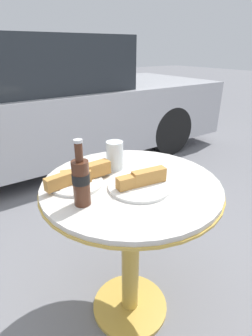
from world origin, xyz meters
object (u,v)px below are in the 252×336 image
(bistro_table, at_px, (131,218))
(lunch_plate_near, at_px, (140,183))
(drinking_glass, at_px, (115,156))
(parked_car, at_px, (35,107))
(lunch_plate_far, at_px, (79,178))
(cola_bottle_left, at_px, (81,180))

(bistro_table, relative_size, lunch_plate_near, 2.99)
(drinking_glass, distance_m, parked_car, 2.17)
(bistro_table, xyz_separation_m, parked_car, (0.28, 2.30, 0.07))
(drinking_glass, xyz_separation_m, lunch_plate_far, (-0.20, -0.05, -0.03))
(bistro_table, distance_m, drinking_glass, 0.29)
(bistro_table, distance_m, cola_bottle_left, 0.37)
(bistro_table, height_order, parked_car, parked_car)
(bistro_table, bearing_deg, drinking_glass, 83.34)
(lunch_plate_far, bearing_deg, parked_car, 77.88)
(parked_car, bearing_deg, cola_bottle_left, -102.65)
(cola_bottle_left, bearing_deg, lunch_plate_near, -5.09)
(drinking_glass, relative_size, lunch_plate_near, 0.51)
(cola_bottle_left, bearing_deg, bistro_table, 9.03)
(lunch_plate_far, xyz_separation_m, parked_car, (0.47, 2.20, -0.14))
(parked_car, bearing_deg, drinking_glass, -97.07)
(lunch_plate_near, bearing_deg, bistro_table, 90.46)
(lunch_plate_near, bearing_deg, lunch_plate_far, 138.14)
(lunch_plate_near, bearing_deg, drinking_glass, 85.32)
(lunch_plate_near, xyz_separation_m, parked_car, (0.28, 2.36, -0.13))
(lunch_plate_near, distance_m, parked_car, 2.38)
(cola_bottle_left, distance_m, lunch_plate_near, 0.25)
(drinking_glass, height_order, lunch_plate_far, drinking_glass)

